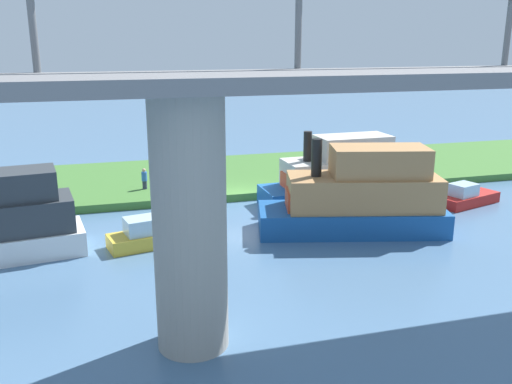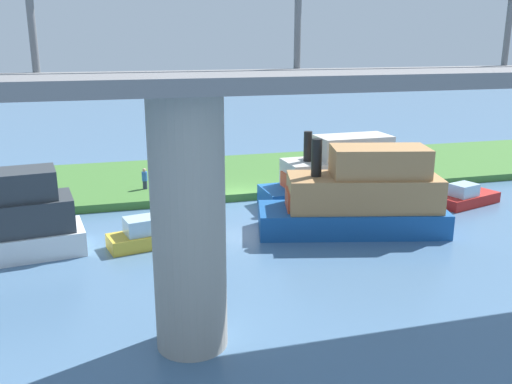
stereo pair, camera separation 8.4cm
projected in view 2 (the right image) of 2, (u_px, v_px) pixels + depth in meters
The scene contains 10 objects.
ground_plane at pixel (241, 201), 35.57m from camera, with size 160.00×160.00×0.00m, color #4C7093.
grassy_bank at pixel (222, 176), 41.07m from camera, with size 80.00×12.00×0.50m, color #427533.
bridge_pylon at pixel (189, 225), 17.89m from camera, with size 2.40×2.40×8.57m, color #9E998E.
bridge_span at pixel (183, 74), 16.63m from camera, with size 60.60×4.30×3.25m.
person_on_bank at pixel (145, 179), 36.47m from camera, with size 0.43×0.43×1.39m.
mooring_post at pixel (203, 184), 36.32m from camera, with size 0.20×0.20×0.82m, color brown.
skiff_small at pixel (339, 176), 34.84m from camera, with size 9.24×3.33×4.68m.
houseboat_blue at pixel (467, 197), 34.68m from camera, with size 4.56×2.73×1.43m.
motorboat_white at pixel (359, 198), 29.59m from camera, with size 10.45×5.63×5.08m.
motorboat_red at pixel (152, 235), 27.93m from camera, with size 4.81×2.53×1.52m.
Camera 2 is at (8.23, 33.12, 10.10)m, focal length 38.97 mm.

